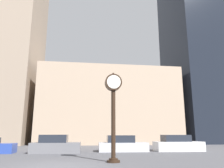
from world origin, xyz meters
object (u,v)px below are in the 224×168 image
object	(u,v)px
street_clock	(113,103)
car_white	(178,144)
car_silver	(122,145)
car_grey	(55,145)

from	to	relation	value
street_clock	car_white	world-z (taller)	street_clock
street_clock	car_white	xyz separation A→B (m)	(6.76, 6.87, -2.66)
car_white	car_silver	bearing A→B (deg)	178.88
car_white	street_clock	bearing A→B (deg)	-133.60
street_clock	car_grey	xyz separation A→B (m)	(-3.84, 6.50, -2.65)
car_grey	car_silver	bearing A→B (deg)	7.29
car_silver	car_white	xyz separation A→B (m)	(4.99, -0.18, 0.02)
car_silver	car_white	world-z (taller)	car_white
street_clock	car_silver	size ratio (longest dim) A/B	1.18
car_grey	car_white	world-z (taller)	car_grey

